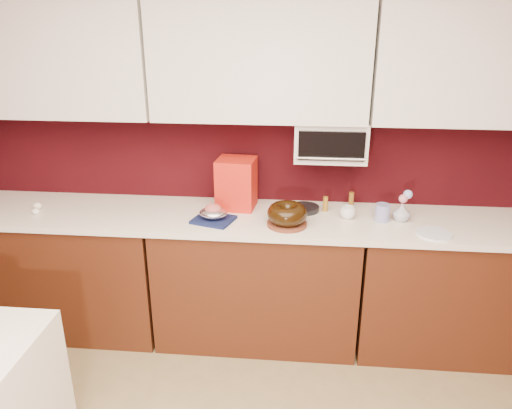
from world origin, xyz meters
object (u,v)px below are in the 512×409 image
object	(u,v)px
coffee_mug	(348,211)
blue_jar	(382,213)
foil_ham_nest	(213,213)
pandoro_box	(236,183)
bundt_cake	(287,213)
flower_vase	(402,211)
toaster_oven	(330,140)

from	to	relation	value
coffee_mug	blue_jar	xyz separation A→B (m)	(0.21, -0.02, 0.01)
foil_ham_nest	coffee_mug	world-z (taller)	coffee_mug
pandoro_box	coffee_mug	xyz separation A→B (m)	(0.73, -0.13, -0.12)
bundt_cake	pandoro_box	world-z (taller)	pandoro_box
bundt_cake	coffee_mug	bearing A→B (deg)	21.90
bundt_cake	pandoro_box	bearing A→B (deg)	141.12
foil_ham_nest	blue_jar	distance (m)	1.06
coffee_mug	flower_vase	bearing A→B (deg)	-1.38
pandoro_box	bundt_cake	bearing A→B (deg)	-33.63
toaster_oven	foil_ham_nest	world-z (taller)	toaster_oven
flower_vase	bundt_cake	bearing A→B (deg)	-168.53
pandoro_box	blue_jar	world-z (taller)	pandoro_box
foil_ham_nest	coffee_mug	bearing A→B (deg)	8.60
pandoro_box	foil_ham_nest	bearing A→B (deg)	-108.74
pandoro_box	blue_jar	bearing A→B (deg)	-3.71
toaster_oven	blue_jar	distance (m)	0.56
foil_ham_nest	flower_vase	distance (m)	1.18
toaster_oven	coffee_mug	size ratio (longest dim) A/B	4.83
toaster_oven	coffee_mug	distance (m)	0.47
toaster_oven	blue_jar	size ratio (longest dim) A/B	4.11
bundt_cake	coffee_mug	distance (m)	0.41
pandoro_box	coffee_mug	distance (m)	0.75
bundt_cake	pandoro_box	size ratio (longest dim) A/B	0.73
toaster_oven	flower_vase	xyz separation A→B (m)	(0.46, -0.15, -0.41)
bundt_cake	blue_jar	xyz separation A→B (m)	(0.59, 0.13, -0.03)
blue_jar	foil_ham_nest	bearing A→B (deg)	-174.17
toaster_oven	flower_vase	distance (m)	0.63
toaster_oven	bundt_cake	xyz separation A→B (m)	(-0.25, -0.30, -0.39)
foil_ham_nest	pandoro_box	size ratio (longest dim) A/B	0.53
toaster_oven	flower_vase	world-z (taller)	toaster_oven
coffee_mug	flower_vase	distance (m)	0.33
blue_jar	toaster_oven	bearing A→B (deg)	154.49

